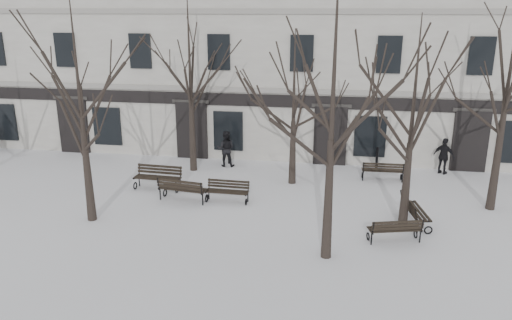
% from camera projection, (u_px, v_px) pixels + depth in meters
% --- Properties ---
extents(ground, '(100.00, 100.00, 0.00)m').
position_uv_depth(ground, '(225.00, 225.00, 17.84)').
color(ground, white).
rests_on(ground, ground).
extents(building, '(40.40, 10.20, 11.40)m').
position_uv_depth(building, '(273.00, 43.00, 28.45)').
color(building, beige).
rests_on(building, ground).
extents(tree_1, '(5.57, 5.57, 7.96)m').
position_uv_depth(tree_1, '(78.00, 84.00, 16.87)').
color(tree_1, black).
rests_on(tree_1, ground).
extents(tree_2, '(6.28, 6.28, 8.97)m').
position_uv_depth(tree_2, '(334.00, 77.00, 13.97)').
color(tree_2, black).
rests_on(tree_2, ground).
extents(tree_3, '(5.13, 5.13, 7.32)m').
position_uv_depth(tree_3, '(414.00, 99.00, 16.40)').
color(tree_3, black).
rests_on(tree_3, ground).
extents(tree_4, '(5.89, 5.89, 8.42)m').
position_uv_depth(tree_4, '(189.00, 59.00, 22.37)').
color(tree_4, black).
rests_on(tree_4, ground).
extents(tree_5, '(4.66, 4.66, 6.66)m').
position_uv_depth(tree_5, '(294.00, 90.00, 20.94)').
color(tree_5, black).
rests_on(tree_5, ground).
extents(tree_6, '(6.33, 6.33, 9.05)m').
position_uv_depth(tree_6, '(512.00, 61.00, 17.65)').
color(tree_6, black).
rests_on(tree_6, ground).
extents(bench_0, '(2.05, 0.85, 1.01)m').
position_uv_depth(bench_0, '(158.00, 177.00, 21.29)').
color(bench_0, black).
rests_on(bench_0, ground).
extents(bench_1, '(2.05, 1.00, 0.99)m').
position_uv_depth(bench_1, '(182.00, 189.00, 19.90)').
color(bench_1, black).
rests_on(bench_1, ground).
extents(bench_2, '(1.83, 1.05, 0.88)m').
position_uv_depth(bench_2, '(395.00, 229.00, 16.43)').
color(bench_2, black).
rests_on(bench_2, ground).
extents(bench_3, '(1.73, 0.68, 0.86)m').
position_uv_depth(bench_3, '(227.00, 191.00, 19.91)').
color(bench_3, black).
rests_on(bench_3, ground).
extents(bench_4, '(1.84, 0.71, 0.92)m').
position_uv_depth(bench_4, '(383.00, 170.00, 22.28)').
color(bench_4, black).
rests_on(bench_4, ground).
extents(bench_5, '(0.98, 1.97, 0.95)m').
position_uv_depth(bench_5, '(414.00, 210.00, 17.86)').
color(bench_5, black).
rests_on(bench_5, ground).
extents(bollard_a, '(0.14, 0.14, 1.10)m').
position_uv_depth(bollard_a, '(229.00, 152.00, 24.73)').
color(bollard_a, black).
rests_on(bollard_a, ground).
extents(bollard_b, '(0.15, 0.15, 1.15)m').
position_uv_depth(bollard_b, '(377.00, 158.00, 23.73)').
color(bollard_b, black).
rests_on(bollard_b, ground).
extents(pedestrian_b, '(0.89, 0.71, 1.77)m').
position_uv_depth(pedestrian_b, '(226.00, 166.00, 24.52)').
color(pedestrian_b, black).
rests_on(pedestrian_b, ground).
extents(pedestrian_c, '(1.06, 0.92, 1.71)m').
position_uv_depth(pedestrian_c, '(442.00, 174.00, 23.38)').
color(pedestrian_c, black).
rests_on(pedestrian_c, ground).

